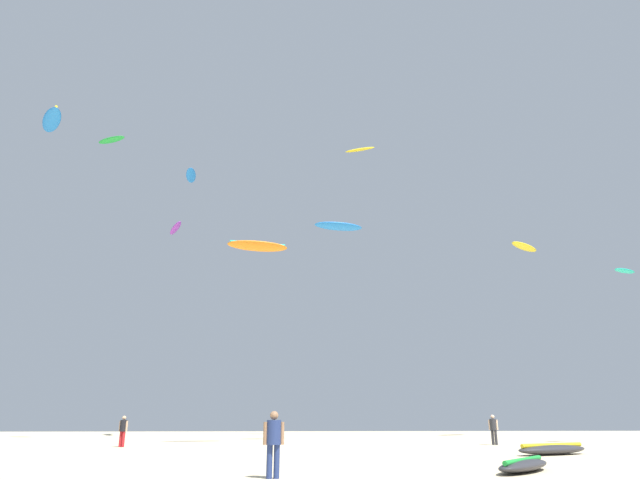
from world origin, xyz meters
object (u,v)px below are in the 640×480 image
(kite_aloft_3, at_px, (176,228))
(kite_aloft_8, at_px, (360,150))
(kite_aloft_2, at_px, (52,120))
(kite_aloft_6, at_px, (524,247))
(kite_aloft_0, at_px, (111,140))
(kite_grounded_near, at_px, (524,465))
(kite_aloft_4, at_px, (258,246))
(kite_grounded_mid, at_px, (552,449))
(kite_aloft_5, at_px, (625,271))
(person_midground, at_px, (493,427))
(kite_aloft_1, at_px, (191,175))
(person_foreground, at_px, (274,439))
(kite_aloft_7, at_px, (338,226))
(person_left, at_px, (123,429))

(kite_aloft_3, height_order, kite_aloft_8, kite_aloft_8)
(kite_aloft_2, height_order, kite_aloft_6, kite_aloft_2)
(kite_aloft_0, height_order, kite_aloft_2, kite_aloft_2)
(kite_grounded_near, xyz_separation_m, kite_aloft_3, (-18.19, 30.79, 18.23))
(kite_aloft_0, relative_size, kite_aloft_4, 0.64)
(kite_grounded_mid, distance_m, kite_aloft_5, 18.17)
(kite_aloft_0, xyz_separation_m, kite_aloft_8, (21.67, 6.58, 3.11))
(person_midground, relative_size, kite_aloft_0, 0.64)
(kite_aloft_1, distance_m, kite_aloft_3, 5.50)
(person_foreground, distance_m, kite_grounded_near, 7.95)
(person_foreground, height_order, kite_aloft_8, kite_aloft_8)
(kite_grounded_mid, xyz_separation_m, kite_aloft_7, (-8.47, 13.42, 15.35))
(kite_aloft_1, bearing_deg, kite_aloft_0, -126.21)
(kite_grounded_near, relative_size, kite_aloft_2, 0.75)
(kite_grounded_near, xyz_separation_m, kite_aloft_5, (15.68, 17.37, 11.06))
(person_midground, relative_size, kite_aloft_3, 0.48)
(kite_grounded_near, height_order, kite_aloft_3, kite_aloft_3)
(kite_aloft_4, bearing_deg, kite_aloft_6, 25.70)
(kite_grounded_near, xyz_separation_m, kite_aloft_7, (-3.78, 21.42, 15.39))
(person_left, height_order, kite_aloft_2, kite_aloft_2)
(kite_aloft_0, bearing_deg, kite_aloft_4, -22.34)
(kite_aloft_7, bearing_deg, person_foreground, -99.86)
(kite_aloft_1, bearing_deg, kite_grounded_mid, -46.20)
(kite_grounded_near, xyz_separation_m, kite_aloft_6, (14.50, 29.93, 16.68))
(kite_aloft_0, relative_size, kite_aloft_1, 0.81)
(kite_aloft_0, bearing_deg, kite_aloft_3, 59.50)
(person_foreground, xyz_separation_m, kite_aloft_7, (3.98, 22.90, 14.54))
(person_left, bearing_deg, kite_aloft_0, -121.11)
(kite_aloft_1, height_order, kite_aloft_5, kite_aloft_1)
(person_foreground, bearing_deg, kite_aloft_2, 31.71)
(kite_grounded_mid, xyz_separation_m, kite_aloft_3, (-22.88, 22.79, 18.19))
(person_midground, bearing_deg, kite_aloft_3, -81.58)
(person_foreground, relative_size, kite_aloft_7, 0.46)
(person_foreground, bearing_deg, person_midground, -42.92)
(kite_aloft_4, relative_size, kite_aloft_8, 1.40)
(kite_grounded_mid, height_order, kite_aloft_5, kite_aloft_5)
(kite_aloft_5, bearing_deg, person_left, -177.74)
(kite_aloft_3, bearing_deg, kite_aloft_2, -128.67)
(kite_aloft_3, distance_m, kite_aloft_8, 19.27)
(kite_grounded_near, bearing_deg, kite_aloft_7, 100.01)
(person_midground, distance_m, kite_aloft_2, 39.10)
(kite_aloft_8, bearing_deg, kite_aloft_4, -126.94)
(kite_aloft_3, distance_m, kite_aloft_5, 37.13)
(person_foreground, distance_m, kite_grounded_mid, 15.67)
(kite_aloft_5, bearing_deg, kite_aloft_7, 168.24)
(person_foreground, height_order, kite_grounded_mid, person_foreground)
(person_foreground, bearing_deg, kite_aloft_6, -43.36)
(kite_grounded_mid, bearing_deg, kite_aloft_3, 135.11)
(kite_aloft_2, relative_size, kite_aloft_7, 1.12)
(kite_aloft_2, bearing_deg, person_midground, -5.94)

